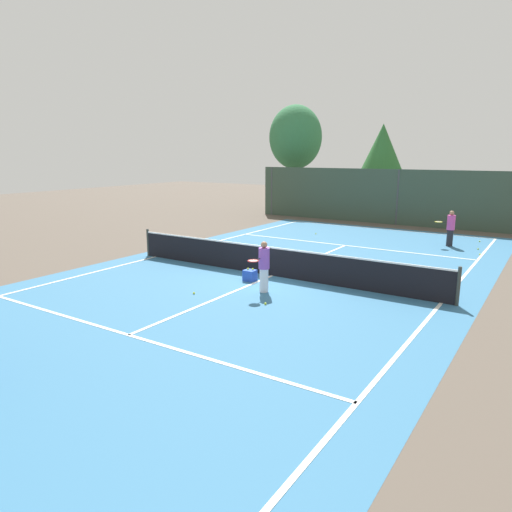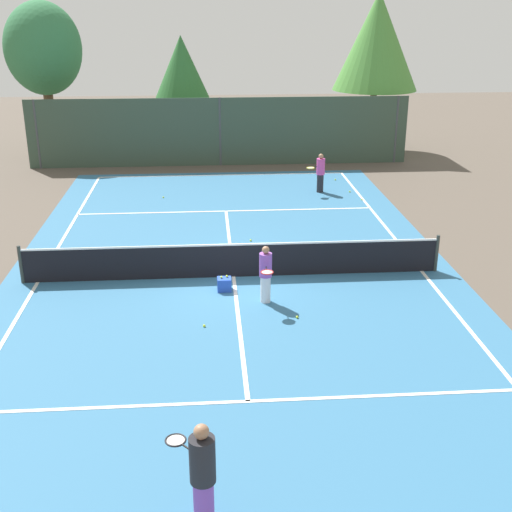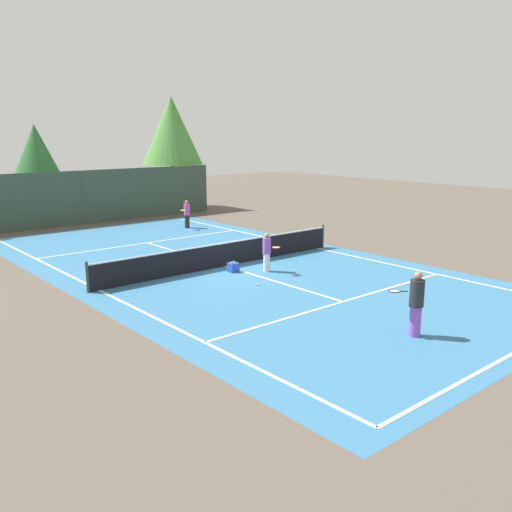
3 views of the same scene
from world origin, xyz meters
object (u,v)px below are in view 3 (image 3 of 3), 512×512
Objects in this scene: tennis_ball_2 at (298,273)px; tennis_ball_6 at (221,228)px; player_2 at (416,303)px; tennis_ball_3 at (198,251)px; tennis_ball_1 at (258,285)px; player_1 at (267,252)px; tennis_ball_4 at (84,243)px; player_0 at (187,214)px; ball_crate at (233,267)px; tennis_ball_5 at (184,222)px; tennis_ball_0 at (206,225)px.

tennis_ball_2 and tennis_ball_6 have the same top height.
player_2 reaches higher than tennis_ball_2.
player_2 is at bearing -108.73° from tennis_ball_2.
tennis_ball_1 is at bearing -104.24° from tennis_ball_3.
tennis_ball_4 is (-3.21, 10.18, -0.77)m from player_1.
tennis_ball_2 is (-2.50, -11.62, -0.79)m from player_0.
ball_crate reaches higher than tennis_ball_6.
tennis_ball_2 is (2.33, 6.87, -0.90)m from player_2.
player_0 reaches higher than player_1.
tennis_ball_6 is at bearing -42.08° from player_0.
player_1 is 13.17m from tennis_ball_5.
tennis_ball_0 is 1.20m from tennis_ball_6.
tennis_ball_1 is 14.96m from tennis_ball_5.
tennis_ball_4 is at bearing -178.02° from tennis_ball_0.
player_0 reaches higher than tennis_ball_1.
player_1 reaches higher than tennis_ball_4.
tennis_ball_5 is 3.22m from tennis_ball_6.
tennis_ball_1 is 1.00× the size of tennis_ball_6.
player_2 is at bearing -85.01° from tennis_ball_4.
player_0 is at bearing 3.68° from tennis_ball_4.
player_0 is 24.26× the size of tennis_ball_5.
player_1 is 23.41× the size of tennis_ball_6.
player_0 is 1.48m from tennis_ball_0.
ball_crate is 6.45× the size of tennis_ball_2.
player_2 is 27.35× the size of tennis_ball_0.
ball_crate is at bearing 133.35° from tennis_ball_2.
player_2 reaches higher than tennis_ball_0.
player_2 reaches higher than tennis_ball_5.
ball_crate is 2.56m from tennis_ball_2.
tennis_ball_0 is 1.00× the size of tennis_ball_2.
tennis_ball_6 is (7.88, -0.92, 0.00)m from tennis_ball_4.
tennis_ball_2 is (0.70, -1.03, -0.77)m from player_1.
tennis_ball_2 and tennis_ball_3 have the same top height.
tennis_ball_0 is (4.43, 10.45, -0.77)m from player_1.
tennis_ball_1 is (-4.81, -11.92, -0.79)m from player_0.
tennis_ball_4 is at bearing 107.49° from player_1.
tennis_ball_3 is at bearing 90.75° from player_1.
tennis_ball_5 is at bearing 60.99° from tennis_ball_3.
tennis_ball_2 is 1.00× the size of tennis_ball_3.
player_0 is at bearing -118.47° from tennis_ball_5.
tennis_ball_3 is (1.54, 6.09, 0.00)m from tennis_ball_1.
tennis_ball_0 is 12.06m from tennis_ball_2.
player_1 reaches higher than tennis_ball_3.
tennis_ball_2 is at bearing -111.09° from tennis_ball_6.
player_2 reaches higher than tennis_ball_4.
tennis_ball_4 is 7.93m from tennis_ball_6.
ball_crate is at bearing -124.13° from tennis_ball_6.
ball_crate is 6.45× the size of tennis_ball_3.
player_2 is at bearing -104.63° from player_0.
tennis_ball_2 is at bearing -46.65° from ball_crate.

